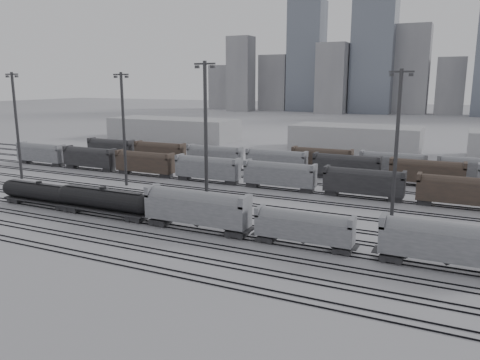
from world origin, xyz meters
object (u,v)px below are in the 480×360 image
at_px(tank_car_a, 40,192).
at_px(hopper_car_c, 449,242).
at_px(hopper_car_a, 197,207).
at_px(hopper_car_b, 304,226).
at_px(tank_car_b, 103,200).
at_px(light_mast_c, 206,130).
at_px(light_mast_a, 17,123).

xyz_separation_m(tank_car_a, hopper_car_c, (66.46, 0.00, 0.95)).
relative_size(hopper_car_a, hopper_car_b, 1.24).
relative_size(tank_car_b, hopper_car_b, 1.44).
height_order(hopper_car_a, light_mast_c, light_mast_c).
height_order(tank_car_a, light_mast_a, light_mast_a).
xyz_separation_m(hopper_car_a, light_mast_c, (-6.32, 13.95, 9.73)).
bearing_deg(light_mast_c, light_mast_a, 178.17).
bearing_deg(hopper_car_b, light_mast_c, 148.54).
bearing_deg(hopper_car_a, hopper_car_c, 0.00).
bearing_deg(hopper_car_a, tank_car_b, -180.00).
distance_m(tank_car_a, hopper_car_c, 66.46).
height_order(tank_car_a, hopper_car_a, hopper_car_a).
bearing_deg(tank_car_b, light_mast_c, 50.57).
height_order(hopper_car_a, hopper_car_b, hopper_car_a).
bearing_deg(tank_car_b, light_mast_a, 157.84).
height_order(tank_car_a, tank_car_b, tank_car_b).
bearing_deg(hopper_car_a, light_mast_a, 164.48).
xyz_separation_m(tank_car_a, light_mast_a, (-23.57, 15.54, 10.14)).
height_order(hopper_car_a, hopper_car_c, hopper_car_a).
bearing_deg(hopper_car_a, hopper_car_b, 0.00).
bearing_deg(tank_car_a, light_mast_a, 146.61).
relative_size(tank_car_a, hopper_car_c, 1.12).
xyz_separation_m(hopper_car_c, light_mast_a, (-90.02, 15.54, 9.19)).
distance_m(light_mast_a, light_mast_c, 49.65).
xyz_separation_m(hopper_car_a, light_mast_a, (-55.93, 15.54, 8.99)).
xyz_separation_m(hopper_car_c, light_mast_c, (-40.41, 13.95, 9.93)).
xyz_separation_m(tank_car_b, hopper_car_a, (17.79, 0.00, 0.93)).
xyz_separation_m(tank_car_a, light_mast_c, (26.05, 13.95, 10.88)).
xyz_separation_m(hopper_car_b, light_mast_a, (-72.42, 15.54, 9.71)).
relative_size(hopper_car_a, hopper_car_c, 1.06).
distance_m(tank_car_a, tank_car_b, 14.58).
distance_m(hopper_car_c, light_mast_c, 43.89).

